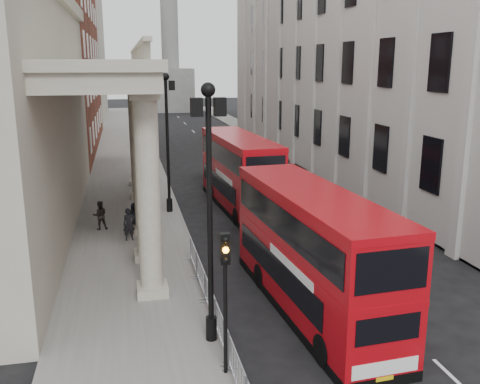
{
  "coord_description": "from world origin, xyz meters",
  "views": [
    {
      "loc": [
        -3.06,
        -11.83,
        8.99
      ],
      "look_at": [
        2.3,
        12.95,
        2.86
      ],
      "focal_mm": 40.0,
      "sensor_mm": 36.0,
      "label": 1
    }
  ],
  "objects_px": {
    "bus_near": "(312,249)",
    "bus_far": "(239,171)",
    "lamp_post_south": "(210,199)",
    "pedestrian_c": "(135,217)",
    "lamp_post_north": "(152,111)",
    "monument_column": "(169,24)",
    "pedestrian_a": "(129,224)",
    "lamp_post_mid": "(167,134)",
    "pedestrian_b": "(100,215)",
    "traffic_light": "(225,278)"
  },
  "relations": [
    {
      "from": "lamp_post_north",
      "to": "bus_far",
      "type": "distance_m",
      "value": 16.38
    },
    {
      "from": "lamp_post_mid",
      "to": "pedestrian_c",
      "type": "distance_m",
      "value": 5.74
    },
    {
      "from": "lamp_post_south",
      "to": "lamp_post_north",
      "type": "distance_m",
      "value": 32.0
    },
    {
      "from": "lamp_post_north",
      "to": "monument_column",
      "type": "bearing_deg",
      "value": 83.28
    },
    {
      "from": "monument_column",
      "to": "bus_far",
      "type": "height_order",
      "value": "monument_column"
    },
    {
      "from": "monument_column",
      "to": "lamp_post_mid",
      "type": "xyz_separation_m",
      "value": [
        -6.6,
        -72.0,
        -11.07
      ]
    },
    {
      "from": "bus_near",
      "to": "bus_far",
      "type": "height_order",
      "value": "bus_far"
    },
    {
      "from": "bus_far",
      "to": "pedestrian_b",
      "type": "relative_size",
      "value": 6.73
    },
    {
      "from": "lamp_post_south",
      "to": "lamp_post_mid",
      "type": "height_order",
      "value": "same"
    },
    {
      "from": "lamp_post_north",
      "to": "pedestrian_a",
      "type": "bearing_deg",
      "value": -96.73
    },
    {
      "from": "monument_column",
      "to": "pedestrian_c",
      "type": "distance_m",
      "value": 77.49
    },
    {
      "from": "pedestrian_a",
      "to": "lamp_post_south",
      "type": "bearing_deg",
      "value": -86.45
    },
    {
      "from": "lamp_post_mid",
      "to": "lamp_post_north",
      "type": "bearing_deg",
      "value": 90.0
    },
    {
      "from": "bus_far",
      "to": "pedestrian_c",
      "type": "relative_size",
      "value": 6.82
    },
    {
      "from": "lamp_post_south",
      "to": "lamp_post_north",
      "type": "xyz_separation_m",
      "value": [
        0.0,
        32.0,
        0.0
      ]
    },
    {
      "from": "lamp_post_north",
      "to": "pedestrian_c",
      "type": "distance_m",
      "value": 20.03
    },
    {
      "from": "lamp_post_north",
      "to": "pedestrian_b",
      "type": "relative_size",
      "value": 5.22
    },
    {
      "from": "pedestrian_a",
      "to": "monument_column",
      "type": "bearing_deg",
      "value": 74.01
    },
    {
      "from": "monument_column",
      "to": "pedestrian_c",
      "type": "bearing_deg",
      "value": -96.62
    },
    {
      "from": "lamp_post_south",
      "to": "bus_far",
      "type": "bearing_deg",
      "value": 74.78
    },
    {
      "from": "bus_near",
      "to": "pedestrian_c",
      "type": "relative_size",
      "value": 6.78
    },
    {
      "from": "lamp_post_south",
      "to": "traffic_light",
      "type": "relative_size",
      "value": 1.93
    },
    {
      "from": "pedestrian_b",
      "to": "pedestrian_a",
      "type": "bearing_deg",
      "value": 118.52
    },
    {
      "from": "pedestrian_a",
      "to": "pedestrian_c",
      "type": "distance_m",
      "value": 1.61
    },
    {
      "from": "lamp_post_south",
      "to": "pedestrian_b",
      "type": "height_order",
      "value": "lamp_post_south"
    },
    {
      "from": "lamp_post_south",
      "to": "pedestrian_c",
      "type": "height_order",
      "value": "lamp_post_south"
    },
    {
      "from": "lamp_post_south",
      "to": "pedestrian_b",
      "type": "relative_size",
      "value": 5.22
    },
    {
      "from": "bus_near",
      "to": "pedestrian_c",
      "type": "height_order",
      "value": "bus_near"
    },
    {
      "from": "bus_near",
      "to": "bus_far",
      "type": "relative_size",
      "value": 0.99
    },
    {
      "from": "monument_column",
      "to": "bus_far",
      "type": "distance_m",
      "value": 72.86
    },
    {
      "from": "lamp_post_mid",
      "to": "bus_far",
      "type": "relative_size",
      "value": 0.78
    },
    {
      "from": "traffic_light",
      "to": "pedestrian_c",
      "type": "xyz_separation_m",
      "value": [
        -2.26,
        14.51,
        -2.2
      ]
    },
    {
      "from": "lamp_post_south",
      "to": "monument_column",
      "type": "bearing_deg",
      "value": 85.71
    },
    {
      "from": "traffic_light",
      "to": "bus_near",
      "type": "xyz_separation_m",
      "value": [
        3.92,
        3.66,
        -0.73
      ]
    },
    {
      "from": "lamp_post_north",
      "to": "pedestrian_a",
      "type": "relative_size",
      "value": 4.95
    },
    {
      "from": "lamp_post_mid",
      "to": "pedestrian_b",
      "type": "height_order",
      "value": "lamp_post_mid"
    },
    {
      "from": "pedestrian_a",
      "to": "lamp_post_north",
      "type": "bearing_deg",
      "value": 74.0
    },
    {
      "from": "monument_column",
      "to": "pedestrian_c",
      "type": "height_order",
      "value": "monument_column"
    },
    {
      "from": "monument_column",
      "to": "pedestrian_a",
      "type": "xyz_separation_m",
      "value": [
        -9.09,
        -77.08,
        -15.02
      ]
    },
    {
      "from": "lamp_post_mid",
      "to": "bus_near",
      "type": "height_order",
      "value": "lamp_post_mid"
    },
    {
      "from": "monument_column",
      "to": "pedestrian_b",
      "type": "bearing_deg",
      "value": -98.07
    },
    {
      "from": "lamp_post_mid",
      "to": "pedestrian_a",
      "type": "bearing_deg",
      "value": -116.08
    },
    {
      "from": "bus_near",
      "to": "bus_far",
      "type": "bearing_deg",
      "value": 84.36
    },
    {
      "from": "lamp_post_south",
      "to": "pedestrian_b",
      "type": "xyz_separation_m",
      "value": [
        -4.01,
        13.12,
        -3.99
      ]
    },
    {
      "from": "bus_near",
      "to": "pedestrian_a",
      "type": "relative_size",
      "value": 6.34
    },
    {
      "from": "monument_column",
      "to": "bus_near",
      "type": "height_order",
      "value": "monument_column"
    },
    {
      "from": "lamp_post_south",
      "to": "pedestrian_b",
      "type": "bearing_deg",
      "value": 106.99
    },
    {
      "from": "pedestrian_a",
      "to": "pedestrian_b",
      "type": "relative_size",
      "value": 1.05
    },
    {
      "from": "lamp_post_mid",
      "to": "pedestrian_c",
      "type": "xyz_separation_m",
      "value": [
        -2.16,
        -3.5,
        -4.0
      ]
    },
    {
      "from": "bus_far",
      "to": "pedestrian_a",
      "type": "xyz_separation_m",
      "value": [
        -6.96,
        -5.53,
        -1.43
      ]
    }
  ]
}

